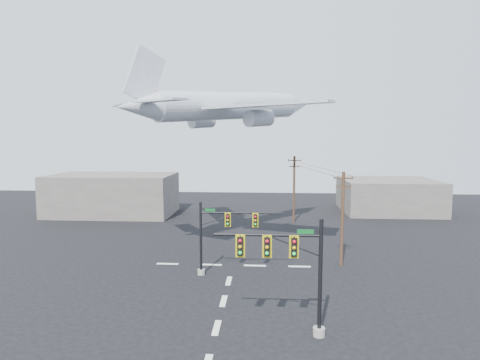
# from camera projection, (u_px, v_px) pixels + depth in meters

# --- Properties ---
(ground) EXTENTS (120.00, 120.00, 0.00)m
(ground) POSITION_uv_depth(u_px,v_px,m) (217.00, 328.00, 24.37)
(ground) COLOR black
(ground) RESTS_ON ground
(lane_markings) EXTENTS (14.00, 21.20, 0.01)m
(lane_markings) POSITION_uv_depth(u_px,v_px,m) (225.00, 294.00, 29.66)
(lane_markings) COLOR silver
(lane_markings) RESTS_ON ground
(signal_mast_near) EXTENTS (6.48, 0.77, 6.96)m
(signal_mast_near) POSITION_uv_depth(u_px,v_px,m) (293.00, 271.00, 23.01)
(signal_mast_near) COLOR gray
(signal_mast_near) RESTS_ON ground
(signal_mast_far) EXTENTS (7.14, 0.68, 6.21)m
(signal_mast_far) POSITION_uv_depth(u_px,v_px,m) (219.00, 236.00, 33.31)
(signal_mast_far) COLOR gray
(signal_mast_far) RESTS_ON ground
(utility_pole_a) EXTENTS (1.71, 0.28, 8.51)m
(utility_pole_a) POSITION_uv_depth(u_px,v_px,m) (342.00, 217.00, 35.67)
(utility_pole_a) COLOR #4B2E20
(utility_pole_a) RESTS_ON ground
(utility_pole_b) EXTENTS (1.77, 0.70, 9.04)m
(utility_pole_b) POSITION_uv_depth(u_px,v_px,m) (294.00, 188.00, 54.03)
(utility_pole_b) COLOR #4B2E20
(utility_pole_b) RESTS_ON ground
(power_lines) EXTENTS (4.63, 18.34, 0.03)m
(power_lines) POSITION_uv_depth(u_px,v_px,m) (314.00, 168.00, 44.47)
(power_lines) COLOR black
(airliner) EXTENTS (21.42, 22.31, 7.06)m
(airliner) POSITION_uv_depth(u_px,v_px,m) (230.00, 106.00, 42.41)
(airliner) COLOR silver
(building_left) EXTENTS (18.00, 10.00, 6.00)m
(building_left) POSITION_uv_depth(u_px,v_px,m) (113.00, 194.00, 60.07)
(building_left) COLOR slate
(building_left) RESTS_ON ground
(building_right) EXTENTS (14.00, 12.00, 5.00)m
(building_right) POSITION_uv_depth(u_px,v_px,m) (388.00, 195.00, 62.38)
(building_right) COLOR slate
(building_right) RESTS_ON ground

